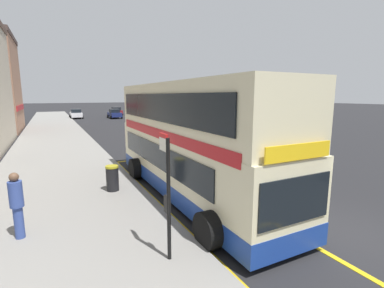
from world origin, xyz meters
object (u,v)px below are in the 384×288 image
Objects in this scene: double_decker_bus at (189,144)px; litter_bin at (112,178)px; pedestrian_waiting_near_sign at (17,203)px; bus_stop_sign at (167,189)px; parked_car_maroon_kerbside at (116,111)px; parked_car_navy_ahead at (115,114)px; parked_car_white_distant at (76,114)px.

litter_bin is at bearing 152.70° from double_decker_bus.
double_decker_bus reaches higher than pedestrian_waiting_near_sign.
bus_stop_sign is (-2.53, -3.98, -0.22)m from double_decker_bus.
pedestrian_waiting_near_sign reaches higher than parked_car_maroon_kerbside.
double_decker_bus is 3.67× the size of bus_stop_sign.
parked_car_maroon_kerbside is at bearing 79.29° from bus_stop_sign.
litter_bin is (-8.06, -38.61, -0.14)m from parked_car_navy_ahead.
pedestrian_waiting_near_sign is at bearing 82.42° from parked_car_white_distant.
parked_car_white_distant is at bearing 87.23° from litter_bin.
parked_car_maroon_kerbside is (9.85, 52.12, -1.04)m from bus_stop_sign.
parked_car_maroon_kerbside is 2.31× the size of pedestrian_waiting_near_sign.
pedestrian_waiting_near_sign is (-5.74, -1.31, -0.93)m from double_decker_bus.
parked_car_maroon_kerbside is 9.72m from parked_car_white_distant.
litter_bin is at bearing 92.24° from bus_stop_sign.
parked_car_navy_ahead is at bearing 154.91° from parked_car_white_distant.
bus_stop_sign is at bearing -98.61° from parked_car_navy_ahead.
bus_stop_sign reaches higher than parked_car_white_distant.
parked_car_navy_ahead is (5.32, 40.02, -1.26)m from double_decker_bus.
parked_car_navy_ahead is (7.85, 44.00, -1.04)m from bus_stop_sign.
bus_stop_sign is 2.87× the size of litter_bin.
pedestrian_waiting_near_sign is at bearing -103.89° from parked_car_maroon_kerbside.
parked_car_white_distant is (1.78, 46.70, -1.04)m from bus_stop_sign.
pedestrian_waiting_near_sign reaches higher than litter_bin.
pedestrian_waiting_near_sign is 4.08m from litter_bin.
double_decker_bus reaches higher than parked_car_maroon_kerbside.
pedestrian_waiting_near_sign is (-3.21, 2.67, -0.71)m from bus_stop_sign.
parked_car_maroon_kerbside is 47.80m from litter_bin.
pedestrian_waiting_near_sign is (-5.00, -44.03, 0.34)m from parked_car_white_distant.
parked_car_white_distant is at bearing 157.52° from parked_car_navy_ahead.
parked_car_navy_ahead and parked_car_white_distant have the same top height.
double_decker_bus is 3.39m from litter_bin.
parked_car_white_distant is at bearing 91.00° from double_decker_bus.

